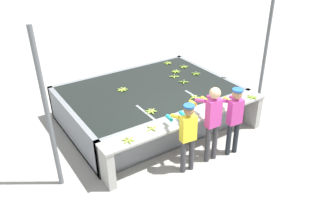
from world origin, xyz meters
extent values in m
plane|color=#A3A099|center=(0.00, 0.00, 0.00)|extent=(80.00, 80.00, 0.00)
cube|color=gray|center=(0.00, 2.01, 0.03)|extent=(4.27, 3.13, 0.06)
cube|color=gray|center=(0.00, 0.51, 0.45)|extent=(4.27, 0.12, 0.90)
cube|color=gray|center=(0.00, 3.52, 0.45)|extent=(4.27, 0.12, 0.90)
cube|color=gray|center=(-2.07, 2.01, 0.45)|extent=(0.12, 3.13, 0.90)
cube|color=gray|center=(2.07, 2.01, 0.45)|extent=(0.12, 3.13, 0.90)
cube|color=black|center=(0.00, 2.01, 0.48)|extent=(4.03, 2.89, 0.83)
cube|color=gray|center=(-0.71, 0.97, 0.45)|extent=(0.06, 0.80, 0.90)
cube|color=gray|center=(0.71, 0.97, 0.45)|extent=(0.06, 0.80, 0.90)
cube|color=#9E9E99|center=(0.00, 0.23, 0.87)|extent=(4.27, 0.45, 0.05)
cube|color=#9E9E99|center=(-2.03, 0.23, 0.42)|extent=(0.16, 0.41, 0.85)
cube|color=#9E9E99|center=(2.03, 0.23, 0.42)|extent=(0.16, 0.41, 0.85)
cylinder|color=#38383D|center=(-0.57, -0.28, 0.39)|extent=(0.11, 0.11, 0.77)
cylinder|color=#38383D|center=(-0.37, -0.31, 0.39)|extent=(0.11, 0.11, 0.77)
cube|color=yellow|center=(-0.47, -0.29, 1.04)|extent=(0.34, 0.21, 0.55)
sphere|color=#896042|center=(-0.47, -0.29, 1.45)|extent=(0.21, 0.21, 0.21)
cylinder|color=#1E5199|center=(-0.47, -0.29, 1.55)|extent=(0.22, 0.22, 0.04)
cylinder|color=yellow|center=(-0.60, -0.03, 1.23)|extent=(0.12, 0.32, 0.18)
cylinder|color=#1EA3AD|center=(-0.57, 0.22, 1.07)|extent=(0.11, 0.21, 0.08)
cylinder|color=yellow|center=(-0.28, -0.07, 1.23)|extent=(0.12, 0.32, 0.18)
cylinder|color=#1EA3AD|center=(-0.25, 0.18, 1.07)|extent=(0.11, 0.21, 0.08)
cylinder|color=#38383D|center=(0.08, -0.29, 0.44)|extent=(0.11, 0.11, 0.87)
cylinder|color=#38383D|center=(0.28, -0.29, 0.44)|extent=(0.11, 0.11, 0.87)
cube|color=#BC388E|center=(0.18, -0.29, 1.18)|extent=(0.32, 0.18, 0.62)
sphere|color=tan|center=(0.18, -0.29, 1.64)|extent=(0.24, 0.24, 0.24)
cylinder|color=#BC388E|center=(0.02, -0.04, 1.41)|extent=(0.09, 0.31, 0.18)
cylinder|color=gold|center=(0.03, 0.21, 1.24)|extent=(0.09, 0.20, 0.08)
cylinder|color=#BC388E|center=(0.34, -0.04, 1.41)|extent=(0.09, 0.31, 0.18)
cylinder|color=gold|center=(0.35, 0.21, 1.24)|extent=(0.09, 0.20, 0.08)
cylinder|color=#1E2328|center=(0.63, -0.37, 0.40)|extent=(0.11, 0.11, 0.79)
cylinder|color=#1E2328|center=(0.83, -0.39, 0.40)|extent=(0.11, 0.11, 0.79)
cube|color=#BC388E|center=(0.73, -0.38, 1.08)|extent=(0.34, 0.20, 0.56)
sphere|color=#9E704C|center=(0.73, -0.38, 1.49)|extent=(0.22, 0.22, 0.22)
cylinder|color=#1E5199|center=(0.73, -0.38, 1.59)|extent=(0.23, 0.23, 0.04)
cylinder|color=#BC388E|center=(0.60, -0.11, 1.27)|extent=(0.11, 0.32, 0.18)
cylinder|color=gold|center=(0.62, 0.14, 1.11)|extent=(0.10, 0.21, 0.08)
cylinder|color=#BC388E|center=(0.91, -0.14, 1.27)|extent=(0.11, 0.32, 0.18)
cylinder|color=gold|center=(0.94, 0.11, 1.11)|extent=(0.10, 0.21, 0.08)
ellipsoid|color=#8CB738|center=(1.22, 2.55, 0.91)|extent=(0.06, 0.17, 0.04)
ellipsoid|color=#8CB738|center=(1.17, 2.52, 0.91)|extent=(0.17, 0.09, 0.04)
ellipsoid|color=#8CB738|center=(1.18, 2.47, 0.91)|extent=(0.16, 0.13, 0.04)
ellipsoid|color=#8CB738|center=(1.23, 2.45, 0.91)|extent=(0.06, 0.17, 0.04)
ellipsoid|color=#8CB738|center=(1.28, 2.48, 0.91)|extent=(0.17, 0.09, 0.04)
ellipsoid|color=#8CB738|center=(1.27, 2.53, 0.91)|extent=(0.16, 0.13, 0.04)
cylinder|color=tan|center=(1.23, 2.50, 0.95)|extent=(0.03, 0.03, 0.04)
ellipsoid|color=#93BC3D|center=(0.69, 0.93, 0.91)|extent=(0.16, 0.12, 0.04)
ellipsoid|color=#93BC3D|center=(0.63, 0.95, 0.91)|extent=(0.08, 0.17, 0.04)
ellipsoid|color=#93BC3D|center=(0.59, 0.90, 0.91)|extent=(0.17, 0.05, 0.04)
ellipsoid|color=#93BC3D|center=(0.62, 0.85, 0.91)|extent=(0.10, 0.17, 0.04)
ellipsoid|color=#93BC3D|center=(0.69, 0.87, 0.91)|extent=(0.15, 0.14, 0.04)
cylinder|color=tan|center=(0.65, 0.90, 0.95)|extent=(0.03, 0.03, 0.04)
ellipsoid|color=#9EC642|center=(1.01, 2.28, 0.91)|extent=(0.13, 0.16, 0.04)
ellipsoid|color=#9EC642|center=(0.93, 2.27, 0.91)|extent=(0.16, 0.13, 0.04)
ellipsoid|color=#9EC642|center=(0.94, 2.19, 0.91)|extent=(0.13, 0.16, 0.04)
ellipsoid|color=#9EC642|center=(1.02, 2.20, 0.91)|extent=(0.16, 0.13, 0.04)
cylinder|color=tan|center=(0.98, 2.23, 0.95)|extent=(0.03, 0.03, 0.04)
ellipsoid|color=#75A333|center=(1.02, 1.75, 0.91)|extent=(0.15, 0.14, 0.04)
ellipsoid|color=#75A333|center=(1.01, 1.83, 0.91)|extent=(0.14, 0.15, 0.04)
ellipsoid|color=#75A333|center=(0.94, 1.82, 0.91)|extent=(0.15, 0.14, 0.04)
ellipsoid|color=#75A333|center=(0.94, 1.75, 0.91)|extent=(0.14, 0.15, 0.04)
cylinder|color=tan|center=(0.98, 1.79, 0.95)|extent=(0.03, 0.03, 0.04)
ellipsoid|color=#9EC642|center=(-0.55, 2.32, 0.91)|extent=(0.17, 0.11, 0.04)
ellipsoid|color=#9EC642|center=(-0.59, 2.34, 0.91)|extent=(0.07, 0.17, 0.04)
ellipsoid|color=#9EC642|center=(-0.64, 2.33, 0.91)|extent=(0.14, 0.15, 0.04)
ellipsoid|color=#9EC642|center=(-0.66, 2.29, 0.91)|extent=(0.17, 0.04, 0.04)
ellipsoid|color=#9EC642|center=(-0.64, 2.25, 0.91)|extent=(0.13, 0.16, 0.04)
ellipsoid|color=#9EC642|center=(-0.59, 2.24, 0.91)|extent=(0.08, 0.17, 0.04)
ellipsoid|color=#9EC642|center=(-0.55, 2.27, 0.91)|extent=(0.17, 0.10, 0.04)
cylinder|color=tan|center=(-0.60, 2.29, 0.95)|extent=(0.03, 0.03, 0.04)
ellipsoid|color=#75A333|center=(1.63, 2.10, 0.91)|extent=(0.13, 0.16, 0.04)
ellipsoid|color=#75A333|center=(1.57, 2.10, 0.91)|extent=(0.13, 0.16, 0.04)
ellipsoid|color=#75A333|center=(1.55, 2.04, 0.91)|extent=(0.17, 0.09, 0.04)
ellipsoid|color=#75A333|center=(1.60, 2.00, 0.91)|extent=(0.04, 0.17, 0.04)
ellipsoid|color=#75A333|center=(1.65, 2.04, 0.91)|extent=(0.17, 0.09, 0.04)
cylinder|color=tan|center=(1.60, 2.06, 0.95)|extent=(0.03, 0.03, 0.04)
ellipsoid|color=#93BC3D|center=(1.69, 2.65, 0.91)|extent=(0.17, 0.09, 0.04)
ellipsoid|color=#93BC3D|center=(1.67, 2.72, 0.91)|extent=(0.13, 0.16, 0.04)
ellipsoid|color=#93BC3D|center=(1.60, 2.72, 0.91)|extent=(0.13, 0.16, 0.04)
ellipsoid|color=#93BC3D|center=(1.58, 2.66, 0.91)|extent=(0.17, 0.08, 0.04)
ellipsoid|color=#93BC3D|center=(1.63, 2.62, 0.91)|extent=(0.04, 0.17, 0.04)
cylinder|color=tan|center=(1.63, 2.67, 0.95)|extent=(0.03, 0.03, 0.04)
ellipsoid|color=#9EC642|center=(1.47, 3.20, 0.91)|extent=(0.17, 0.05, 0.04)
ellipsoid|color=#9EC642|center=(1.42, 3.25, 0.91)|extent=(0.08, 0.17, 0.04)
ellipsoid|color=#9EC642|center=(1.36, 3.22, 0.91)|extent=(0.16, 0.12, 0.04)
ellipsoid|color=#9EC642|center=(1.37, 3.16, 0.91)|extent=(0.15, 0.14, 0.04)
ellipsoid|color=#9EC642|center=(1.43, 3.14, 0.91)|extent=(0.10, 0.17, 0.04)
cylinder|color=tan|center=(1.41, 3.19, 0.95)|extent=(0.03, 0.03, 0.04)
ellipsoid|color=#9EC642|center=(-0.60, 0.86, 0.91)|extent=(0.05, 0.17, 0.04)
ellipsoid|color=#9EC642|center=(-0.55, 0.88, 0.91)|extent=(0.16, 0.13, 0.04)
ellipsoid|color=#9EC642|center=(-0.54, 0.94, 0.91)|extent=(0.17, 0.10, 0.04)
ellipsoid|color=#9EC642|center=(-0.59, 0.97, 0.91)|extent=(0.05, 0.17, 0.04)
ellipsoid|color=#9EC642|center=(-0.64, 0.95, 0.91)|extent=(0.16, 0.13, 0.04)
ellipsoid|color=#9EC642|center=(-0.65, 0.89, 0.91)|extent=(0.17, 0.10, 0.04)
cylinder|color=tan|center=(-0.60, 0.91, 0.95)|extent=(0.03, 0.03, 0.04)
ellipsoid|color=#9EC642|center=(-1.56, 0.23, 0.92)|extent=(0.06, 0.17, 0.04)
ellipsoid|color=#9EC642|center=(-1.61, 0.21, 0.92)|extent=(0.16, 0.13, 0.04)
ellipsoid|color=#9EC642|center=(-1.62, 0.16, 0.92)|extent=(0.17, 0.10, 0.04)
ellipsoid|color=#9EC642|center=(-1.57, 0.12, 0.92)|extent=(0.06, 0.17, 0.04)
ellipsoid|color=#9EC642|center=(-1.52, 0.14, 0.92)|extent=(0.16, 0.13, 0.04)
ellipsoid|color=#9EC642|center=(-1.51, 0.20, 0.92)|extent=(0.17, 0.10, 0.04)
cylinder|color=tan|center=(-1.56, 0.18, 0.95)|extent=(0.03, 0.03, 0.04)
ellipsoid|color=#7FAD33|center=(1.80, 0.18, 0.92)|extent=(0.05, 0.17, 0.04)
ellipsoid|color=#7FAD33|center=(1.75, 0.15, 0.92)|extent=(0.17, 0.11, 0.04)
ellipsoid|color=#7FAD33|center=(1.76, 0.10, 0.92)|extent=(0.16, 0.13, 0.04)
ellipsoid|color=#7FAD33|center=(1.81, 0.07, 0.92)|extent=(0.05, 0.17, 0.04)
ellipsoid|color=#7FAD33|center=(1.85, 0.10, 0.92)|extent=(0.17, 0.11, 0.04)
ellipsoid|color=#7FAD33|center=(1.85, 0.16, 0.92)|extent=(0.16, 0.13, 0.04)
cylinder|color=tan|center=(1.80, 0.13, 0.95)|extent=(0.03, 0.03, 0.04)
ellipsoid|color=#9EC642|center=(-1.02, 0.27, 0.92)|extent=(0.17, 0.07, 0.04)
ellipsoid|color=#9EC642|center=(-0.96, 0.23, 0.92)|extent=(0.07, 0.17, 0.04)
ellipsoid|color=#9EC642|center=(-0.91, 0.29, 0.92)|extent=(0.17, 0.07, 0.04)
ellipsoid|color=#9EC642|center=(-0.98, 0.34, 0.92)|extent=(0.07, 0.17, 0.04)
cylinder|color=tan|center=(-0.97, 0.28, 0.95)|extent=(0.03, 0.03, 0.04)
cube|color=silver|center=(1.34, 0.29, 0.91)|extent=(0.12, 0.19, 0.00)
cube|color=black|center=(1.25, 0.12, 0.91)|extent=(0.07, 0.10, 0.02)
cube|color=silver|center=(0.00, 0.18, 0.91)|extent=(0.20, 0.08, 0.00)
cube|color=black|center=(-0.20, 0.22, 0.91)|extent=(0.10, 0.05, 0.02)
cylinder|color=slate|center=(-2.81, 0.81, 1.60)|extent=(0.09, 0.09, 3.20)
cylinder|color=slate|center=(2.95, 0.84, 1.60)|extent=(0.09, 0.09, 3.20)
camera|label=1|loc=(-3.89, -4.59, 4.49)|focal=35.00mm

